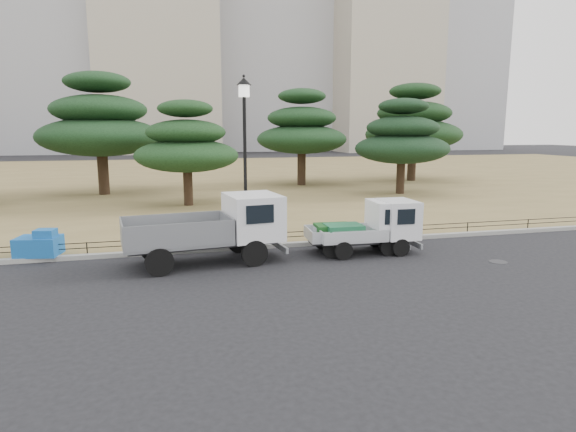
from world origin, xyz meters
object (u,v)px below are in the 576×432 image
object	(u,v)px
truck_kei_rear	(374,227)
tarp_pile	(39,245)
truck_large	(214,226)
truck_kei_front	(364,227)
street_lamp	(245,133)

from	to	relation	value
truck_kei_rear	tarp_pile	world-z (taller)	truck_kei_rear
truck_large	truck_kei_front	distance (m)	5.40
truck_kei_rear	tarp_pile	xyz separation A→B (m)	(-11.48, 1.92, -0.42)
street_lamp	truck_kei_front	bearing A→B (deg)	-23.12
truck_kei_front	truck_kei_rear	bearing A→B (deg)	-26.36
truck_kei_rear	tarp_pile	size ratio (longest dim) A/B	2.37
tarp_pile	street_lamp	bearing A→B (deg)	-0.12
street_lamp	tarp_pile	distance (m)	8.05
truck_large	truck_kei_rear	xyz separation A→B (m)	(5.72, -0.10, -0.30)
truck_kei_front	street_lamp	bearing A→B (deg)	160.77
truck_kei_rear	street_lamp	xyz separation A→B (m)	(-4.34, 1.90, 3.31)
street_lamp	tarp_pile	size ratio (longest dim) A/B	3.98
truck_kei_front	tarp_pile	xyz separation A→B (m)	(-11.15, 1.73, -0.41)
truck_kei_rear	tarp_pile	bearing A→B (deg)	171.49
truck_kei_front	street_lamp	xyz separation A→B (m)	(-4.02, 1.72, 3.33)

